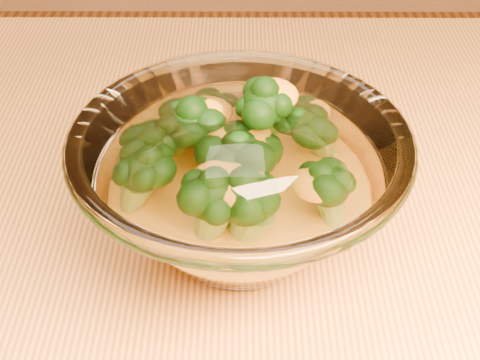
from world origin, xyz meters
name	(u,v)px	position (x,y,z in m)	size (l,w,h in m)	color
table	(368,335)	(0.00, 0.00, 0.65)	(1.20, 0.80, 0.75)	#C9883C
glass_bowl	(240,186)	(-0.11, 0.01, 0.81)	(0.24, 0.24, 0.11)	white
cheese_sauce	(240,209)	(-0.11, 0.01, 0.78)	(0.14, 0.14, 0.04)	orange
broccoli_heap	(232,159)	(-0.11, 0.03, 0.82)	(0.16, 0.15, 0.09)	black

